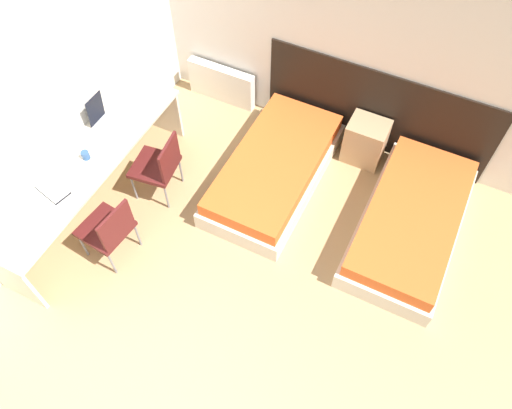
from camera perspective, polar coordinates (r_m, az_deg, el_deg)
name	(u,v)px	position (r m, az deg, el deg)	size (l,w,h in m)	color
wall_back	(333,35)	(5.57, 8.76, 18.62)	(5.07, 0.05, 2.70)	silver
wall_left	(52,92)	(5.21, -22.26, 11.82)	(0.05, 4.95, 2.70)	silver
headboard_panel	(376,112)	(5.94, 13.56, 10.23)	(2.66, 0.03, 1.11)	black
bed_near_window	(274,169)	(5.68, 2.12, 4.03)	(0.98, 1.96, 0.40)	beige
bed_near_door	(410,222)	(5.51, 17.24, -1.90)	(0.98, 1.96, 0.40)	beige
nightstand	(365,141)	(5.99, 12.39, 7.08)	(0.45, 0.37, 0.55)	tan
radiator	(222,84)	(6.60, -3.95, 13.60)	(0.90, 0.12, 0.51)	silver
desk	(89,169)	(5.44, -18.53, 3.87)	(0.62, 2.59, 0.74)	beige
chair_near_laptop	(159,165)	(5.46, -11.02, 4.50)	(0.51, 0.51, 0.84)	#511919
chair_near_notebook	(109,228)	(5.10, -16.48, -2.63)	(0.50, 0.50, 0.84)	#511919
laptop	(106,120)	(5.56, -16.79, 9.22)	(0.35, 0.24, 0.36)	silver
open_notebook	(53,190)	(5.20, -22.22, 1.57)	(0.37, 0.26, 0.02)	black
mug	(86,155)	(5.32, -18.91, 5.36)	(0.08, 0.08, 0.09)	#2D5184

